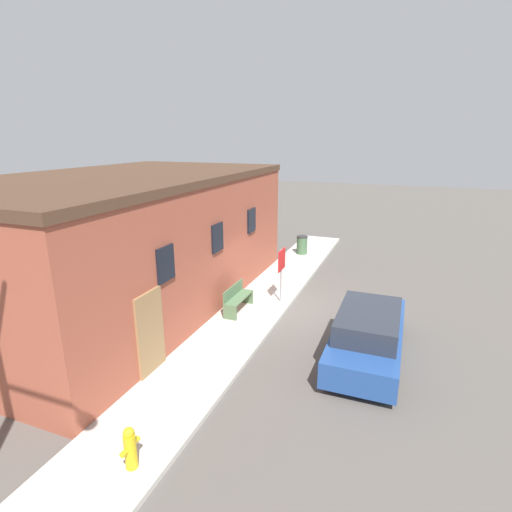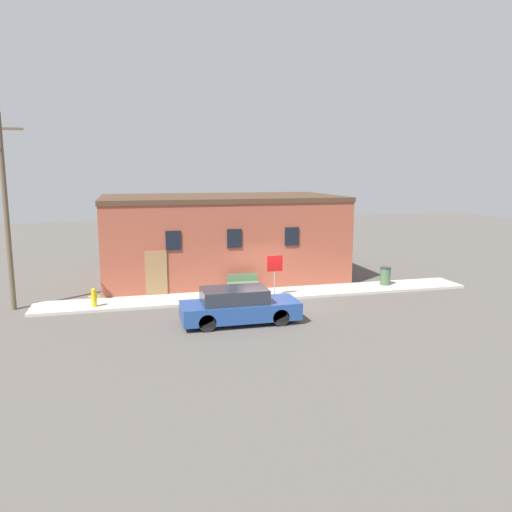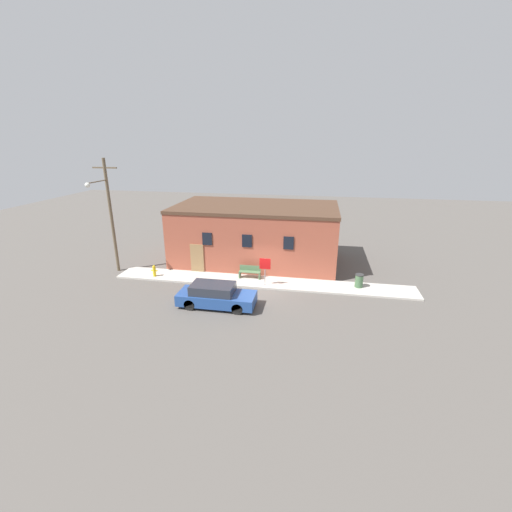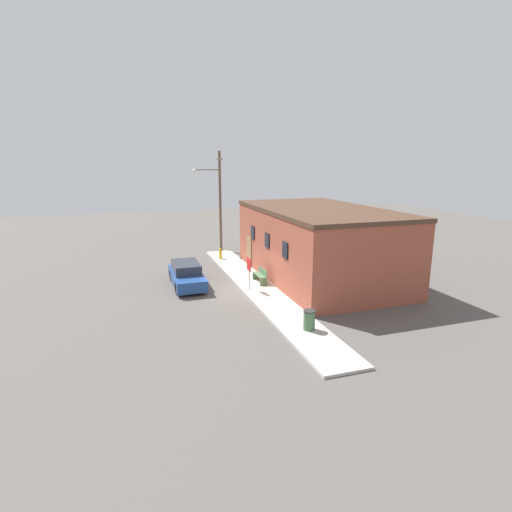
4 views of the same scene
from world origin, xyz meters
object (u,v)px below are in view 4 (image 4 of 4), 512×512
at_px(fire_hydrant, 220,253).
at_px(parked_car, 187,275).
at_px(utility_pole, 218,197).
at_px(bench, 261,275).
at_px(stop_sign, 249,268).
at_px(trash_bin, 309,320).

distance_m(fire_hydrant, parked_car, 6.52).
bearing_deg(parked_car, utility_pole, 155.39).
distance_m(fire_hydrant, bench, 6.80).
relative_size(fire_hydrant, bench, 0.55).
bearing_deg(fire_hydrant, bench, 7.89).
xyz_separation_m(fire_hydrant, utility_pole, (-3.34, 0.66, 3.96)).
height_order(stop_sign, bench, stop_sign).
distance_m(stop_sign, trash_bin, 6.26).
distance_m(trash_bin, parked_car, 9.48).
relative_size(stop_sign, parked_car, 0.42).
bearing_deg(fire_hydrant, trash_bin, 2.74).
bearing_deg(bench, utility_pole, -178.46).
bearing_deg(trash_bin, parked_car, -154.47).
distance_m(fire_hydrant, stop_sign, 8.04).
bearing_deg(trash_bin, stop_sign, -171.92).
relative_size(fire_hydrant, trash_bin, 0.92).
bearing_deg(utility_pole, bench, 1.54).
bearing_deg(trash_bin, bench, 178.01).
bearing_deg(bench, fire_hydrant, -172.11).
relative_size(trash_bin, parked_car, 0.20).
relative_size(fire_hydrant, parked_car, 0.18).
height_order(stop_sign, utility_pole, utility_pole).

